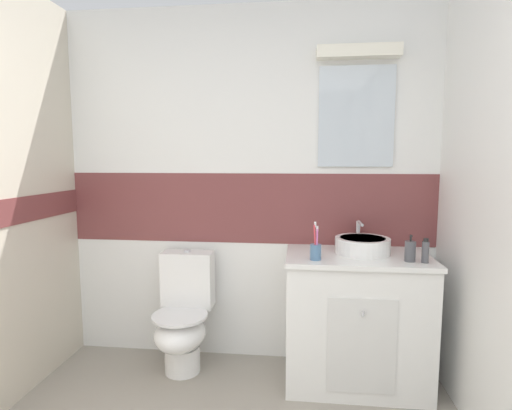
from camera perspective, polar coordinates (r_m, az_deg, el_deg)
The scene contains 7 objects.
wall_back_tiled at distance 2.88m, azimuth -0.83°, elevation 2.77°, with size 3.20×0.20×2.50m.
vanity_cabinet at distance 2.75m, azimuth 14.05°, elevation -15.48°, with size 0.90×0.57×0.85m.
sink_basin at distance 2.66m, azimuth 14.95°, elevation -5.50°, with size 0.35×0.39×0.19m.
toilet at distance 2.89m, azimuth -10.34°, elevation -15.41°, with size 0.37×0.50×0.81m.
toothbrush_cup at distance 2.42m, azimuth 8.53°, elevation -6.46°, with size 0.07×0.07×0.23m.
soap_dispenser at distance 2.53m, azimuth 21.17°, elevation -6.18°, with size 0.06×0.06×0.16m.
deodorant_spray_can at distance 2.53m, azimuth 23.05°, elevation -6.11°, with size 0.04×0.04×0.15m.
Camera 1 is at (0.38, -0.40, 1.45)m, focal length 27.99 mm.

